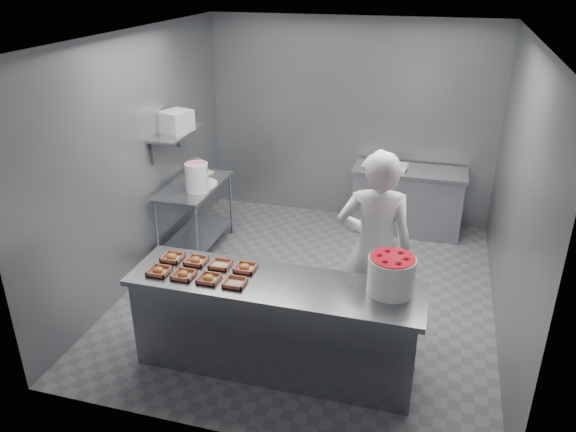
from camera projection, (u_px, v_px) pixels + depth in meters
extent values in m
plane|color=#4C4C51|center=(310.00, 291.00, 6.41)|extent=(4.50, 4.50, 0.00)
plane|color=white|center=(315.00, 35.00, 5.25)|extent=(4.50, 4.50, 0.00)
cube|color=slate|center=(350.00, 121.00, 7.80)|extent=(4.00, 0.04, 2.80)
cube|color=slate|center=(140.00, 159.00, 6.33)|extent=(0.04, 4.50, 2.80)
cube|color=slate|center=(516.00, 195.00, 5.34)|extent=(0.04, 4.50, 2.80)
cube|color=slate|center=(275.00, 285.00, 4.87)|extent=(2.60, 0.70, 0.05)
cube|color=slate|center=(275.00, 327.00, 5.05)|extent=(2.50, 0.64, 0.85)
cube|color=slate|center=(194.00, 186.00, 6.98)|extent=(0.60, 1.20, 0.04)
cube|color=slate|center=(197.00, 235.00, 7.26)|extent=(0.56, 1.15, 0.03)
cylinder|color=slate|center=(157.00, 234.00, 6.74)|extent=(0.04, 0.04, 0.88)
cylinder|color=slate|center=(197.00, 240.00, 6.61)|extent=(0.04, 0.04, 0.88)
cylinder|color=slate|center=(196.00, 200.00, 7.72)|extent=(0.04, 0.04, 0.88)
cylinder|color=slate|center=(231.00, 204.00, 7.59)|extent=(0.04, 0.04, 0.88)
cube|color=slate|center=(410.00, 171.00, 7.49)|extent=(1.50, 0.60, 0.05)
cube|color=slate|center=(407.00, 202.00, 7.68)|extent=(1.44, 0.55, 0.85)
cube|color=slate|center=(177.00, 133.00, 6.75)|extent=(0.35, 0.90, 0.03)
cube|color=tan|center=(159.00, 271.00, 4.99)|extent=(0.18, 0.18, 0.04)
cube|color=white|center=(165.00, 272.00, 4.99)|extent=(0.10, 0.06, 0.00)
ellipsoid|color=#B4672D|center=(158.00, 270.00, 4.99)|extent=(0.10, 0.10, 0.05)
cube|color=tan|center=(184.00, 275.00, 4.93)|extent=(0.18, 0.18, 0.04)
cube|color=white|center=(189.00, 276.00, 4.94)|extent=(0.10, 0.06, 0.00)
ellipsoid|color=#B4672D|center=(183.00, 274.00, 4.93)|extent=(0.10, 0.10, 0.05)
cube|color=tan|center=(209.00, 279.00, 4.87)|extent=(0.18, 0.18, 0.04)
cube|color=white|center=(215.00, 280.00, 4.88)|extent=(0.10, 0.06, 0.00)
ellipsoid|color=#B4672D|center=(208.00, 277.00, 4.87)|extent=(0.10, 0.10, 0.05)
cube|color=tan|center=(235.00, 283.00, 4.81)|extent=(0.18, 0.18, 0.04)
cube|color=white|center=(241.00, 283.00, 4.82)|extent=(0.10, 0.06, 0.00)
cube|color=tan|center=(172.00, 257.00, 5.22)|extent=(0.18, 0.18, 0.04)
cube|color=white|center=(178.00, 258.00, 5.23)|extent=(0.10, 0.06, 0.00)
ellipsoid|color=#B4672D|center=(171.00, 256.00, 5.22)|extent=(0.10, 0.10, 0.05)
cube|color=tan|center=(196.00, 261.00, 5.16)|extent=(0.18, 0.18, 0.04)
cube|color=white|center=(201.00, 262.00, 5.17)|extent=(0.10, 0.06, 0.00)
ellipsoid|color=#B4672D|center=(195.00, 260.00, 5.16)|extent=(0.10, 0.10, 0.05)
cube|color=tan|center=(221.00, 264.00, 5.10)|extent=(0.18, 0.18, 0.04)
cube|color=white|center=(226.00, 265.00, 5.11)|extent=(0.10, 0.06, 0.00)
cube|color=tan|center=(245.00, 268.00, 5.04)|extent=(0.18, 0.18, 0.04)
cube|color=white|center=(251.00, 269.00, 5.05)|extent=(0.10, 0.06, 0.00)
ellipsoid|color=#B4672D|center=(244.00, 267.00, 5.04)|extent=(0.10, 0.10, 0.05)
imported|color=silver|center=(374.00, 248.00, 5.28)|extent=(0.78, 0.58, 1.94)
cylinder|color=silver|center=(391.00, 275.00, 4.66)|extent=(0.40, 0.40, 0.32)
cylinder|color=red|center=(393.00, 259.00, 4.59)|extent=(0.37, 0.37, 0.04)
cylinder|color=silver|center=(197.00, 177.00, 6.72)|extent=(0.27, 0.27, 0.35)
cylinder|color=#CF677D|center=(196.00, 164.00, 6.65)|extent=(0.26, 0.26, 0.02)
torus|color=slate|center=(196.00, 169.00, 6.67)|extent=(0.29, 0.01, 0.29)
cylinder|color=silver|center=(203.00, 183.00, 6.97)|extent=(0.42, 0.42, 0.03)
cube|color=#CCB28C|center=(207.00, 172.00, 7.36)|extent=(0.17, 0.16, 0.02)
cube|color=gray|center=(176.00, 121.00, 6.70)|extent=(0.38, 0.41, 0.25)
cube|color=silver|center=(396.00, 166.00, 7.52)|extent=(0.33, 0.27, 0.06)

